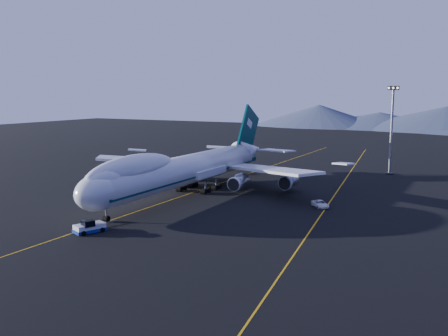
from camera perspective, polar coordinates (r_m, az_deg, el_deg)
The scene contains 7 objects.
ground at distance 111.27m, azimuth -4.32°, elevation -3.06°, with size 500.00×500.00×0.00m, color black.
taxiway_line_main at distance 111.27m, azimuth -4.32°, elevation -3.06°, with size 0.25×220.00×0.01m, color #DA9B0C.
taxiway_line_side at distance 108.41m, azimuth 12.19°, elevation -3.54°, with size 0.25×200.00×0.01m, color #DA9B0C.
boeing_747 at distance 110.27m, azimuth -4.34°, elevation -0.10°, with size 59.62×72.43×19.37m.
pushback_tug at distance 84.40m, azimuth -15.11°, elevation -6.65°, with size 4.17×5.55×2.17m.
service_van at distance 100.63m, azimuth 10.95°, elevation -4.05°, with size 2.27×4.93×1.37m, color white.
floodlight_mast at distance 144.90m, azimuth 18.58°, elevation 4.14°, with size 3.00×2.25×24.28m.
Camera 1 is at (57.93, -92.31, 22.46)m, focal length 40.00 mm.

